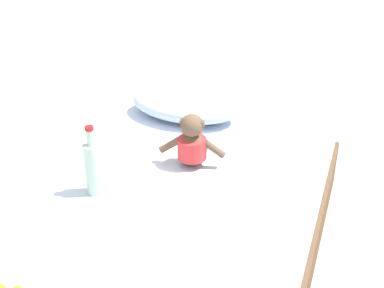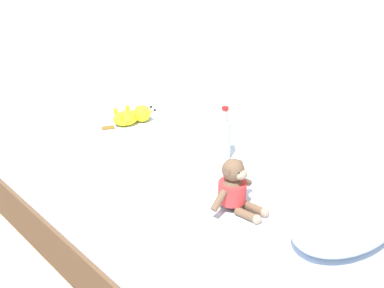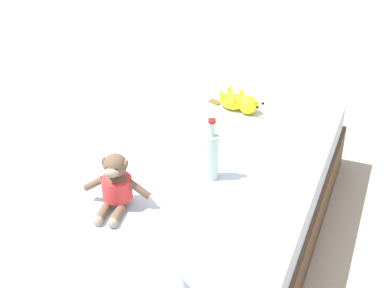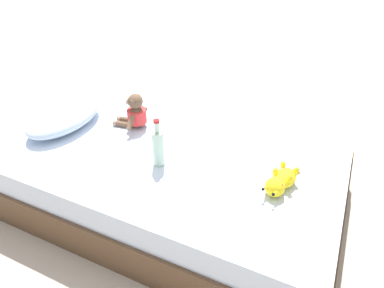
% 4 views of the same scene
% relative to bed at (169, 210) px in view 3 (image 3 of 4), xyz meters
% --- Properties ---
extents(ground_plane, '(16.00, 16.00, 0.00)m').
position_rel_bed_xyz_m(ground_plane, '(0.00, 0.00, -0.21)').
color(ground_plane, '#B7A893').
extents(bed, '(1.31, 2.07, 0.42)m').
position_rel_bed_xyz_m(bed, '(0.00, 0.00, 0.00)').
color(bed, brown).
rests_on(bed, ground_plane).
extents(pillow, '(0.57, 0.36, 0.14)m').
position_rel_bed_xyz_m(pillow, '(-0.10, 0.73, 0.28)').
color(pillow, silver).
rests_on(pillow, bed).
extents(plush_monkey, '(0.29, 0.24, 0.24)m').
position_rel_bed_xyz_m(plush_monkey, '(0.09, 0.31, 0.31)').
color(plush_monkey, brown).
rests_on(plush_monkey, bed).
extents(plush_yellow_creature, '(0.33, 0.16, 0.10)m').
position_rel_bed_xyz_m(plush_yellow_creature, '(-0.11, -0.69, 0.26)').
color(plush_yellow_creature, yellow).
rests_on(plush_yellow_creature, bed).
extents(glass_bottle, '(0.07, 0.07, 0.29)m').
position_rel_bed_xyz_m(glass_bottle, '(-0.19, -0.03, 0.33)').
color(glass_bottle, '#B2D1B7').
rests_on(glass_bottle, bed).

